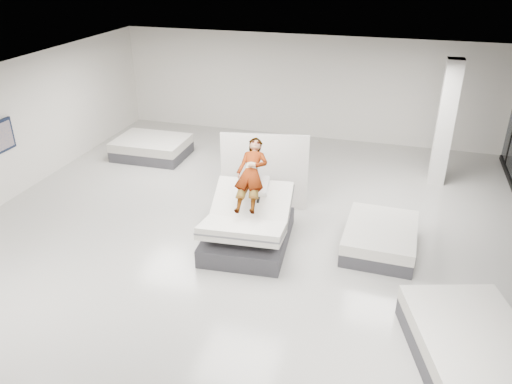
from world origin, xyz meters
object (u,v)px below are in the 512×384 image
at_px(person, 251,183).
at_px(flat_bed_right_far, 380,238).
at_px(flat_bed_left_far, 152,148).
at_px(flat_bed_right_near, 469,343).
at_px(hero_bed, 248,227).
at_px(divider_panel, 264,172).
at_px(remote, 258,200).
at_px(column, 445,124).

distance_m(person, flat_bed_right_far, 2.85).
bearing_deg(flat_bed_right_far, flat_bed_left_far, 154.61).
xyz_separation_m(flat_bed_right_far, flat_bed_right_near, (1.46, -2.73, 0.03)).
relative_size(hero_bed, divider_panel, 1.14).
relative_size(divider_panel, flat_bed_left_far, 0.98).
xyz_separation_m(remote, divider_panel, (-0.35, 1.70, -0.16)).
height_order(hero_bed, flat_bed_right_near, hero_bed).
distance_m(hero_bed, flat_bed_right_far, 2.69).
relative_size(hero_bed, flat_bed_left_far, 1.12).
distance_m(flat_bed_left_far, column, 8.06).
distance_m(flat_bed_right_near, column, 6.58).
height_order(hero_bed, flat_bed_left_far, hero_bed).
relative_size(remote, divider_panel, 0.07).
bearing_deg(flat_bed_left_far, hero_bed, -42.58).
height_order(divider_panel, flat_bed_right_near, divider_panel).
bearing_deg(remote, flat_bed_left_far, 134.03).
distance_m(remote, flat_bed_left_far, 5.83).
relative_size(person, flat_bed_right_near, 0.68).
bearing_deg(flat_bed_right_near, flat_bed_right_far, 118.19).
bearing_deg(column, flat_bed_right_near, -87.63).
relative_size(person, flat_bed_right_far, 0.88).
xyz_separation_m(hero_bed, flat_bed_right_near, (4.09, -2.14, -0.12)).
distance_m(hero_bed, flat_bed_right_near, 4.62).
height_order(divider_panel, flat_bed_left_far, divider_panel).
bearing_deg(flat_bed_right_far, person, -174.02).
bearing_deg(flat_bed_right_near, hero_bed, 152.33).
xyz_separation_m(person, column, (3.85, 3.99, 0.33)).
height_order(remote, divider_panel, divider_panel).
distance_m(hero_bed, person, 0.92).
height_order(person, flat_bed_right_far, person).
xyz_separation_m(remote, flat_bed_right_near, (3.86, -2.12, -0.78)).
height_order(person, divider_panel, person).
bearing_deg(column, hero_bed, -131.65).
height_order(remote, flat_bed_right_far, remote).
relative_size(hero_bed, flat_bed_right_near, 0.93).
distance_m(flat_bed_right_far, column, 4.12).
bearing_deg(person, remote, -57.85).
relative_size(flat_bed_right_far, flat_bed_right_near, 0.77).
distance_m(divider_panel, column, 4.78).
height_order(hero_bed, divider_panel, divider_panel).
height_order(flat_bed_right_far, flat_bed_left_far, flat_bed_left_far).
height_order(divider_panel, flat_bed_right_far, divider_panel).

